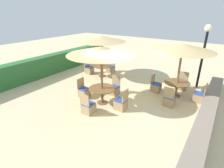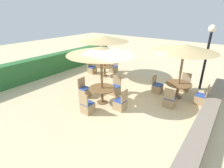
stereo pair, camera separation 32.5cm
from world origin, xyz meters
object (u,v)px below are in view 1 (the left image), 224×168
Objects in this scene: patio_chair_back_right_north at (89,70)px; patio_chair_front_right_east at (182,85)px; parasol_center at (101,51)px; patio_chair_center_east at (114,89)px; parasol_back_right at (101,39)px; patio_chair_back_right_east at (111,68)px; patio_chair_front_right_south at (199,97)px; patio_chair_center_west at (88,107)px; patio_chair_front_right_west at (169,100)px; patio_chair_front_right_north at (156,87)px; patio_chair_center_north at (84,92)px; patio_chair_center_south at (121,104)px; lamp_post at (205,44)px; round_table_front_right at (177,85)px; round_table_center at (102,91)px; round_table_back_right at (102,68)px; parasol_front_right at (183,47)px.

patio_chair_back_right_north is 1.00× the size of patio_chair_front_right_east.
parasol_center is 2.40m from patio_chair_center_east.
parasol_back_right is 3.51m from parasol_center.
patio_chair_back_right_east is 5.91m from patio_chair_front_right_south.
parasol_back_right is 4.87m from patio_chair_center_west.
patio_chair_back_right_north is 4.96m from patio_chair_center_west.
patio_chair_front_right_west is 1.50m from patio_chair_front_right_north.
patio_chair_center_north is at bearing -160.47° from parasol_back_right.
patio_chair_center_west is at bearing 134.76° from patio_chair_front_right_south.
patio_chair_back_right_east is 4.85m from parasol_center.
parasol_back_right is 3.16× the size of patio_chair_back_right_east.
patio_chair_center_east is at bearing -171.14° from patio_chair_front_right_west.
patio_chair_back_right_east is 1.00× the size of patio_chair_center_south.
lamp_post is 1.16× the size of parasol_center.
patio_chair_center_north is at bearing 36.59° from patio_chair_back_right_north.
parasol_back_right reaches higher than patio_chair_front_right_east.
round_table_front_right is 1.01× the size of round_table_center.
parasol_back_right is 4.70m from patio_chair_center_south.
patio_chair_back_right_north is 0.79× the size of round_table_center.
round_table_back_right is at bearing 47.95° from patio_chair_center_south.
patio_chair_front_right_west is 1.00× the size of patio_chair_center_east.
patio_chair_front_right_west is at bearing -105.79° from parasol_back_right.
round_table_front_right is 4.08m from parasol_center.
round_table_back_right is at bearing 36.94° from parasol_center.
patio_chair_front_right_east is 3.69m from patio_chair_center_east.
patio_chair_center_west is (-1.02, -0.05, -2.15)m from parasol_center.
patio_chair_center_north is at bearing 138.88° from patio_chair_center_west.
patio_chair_center_south is (-1.47, 1.61, 0.00)m from patio_chair_front_right_west.
parasol_center is 3.08× the size of patio_chair_center_south.
parasol_front_right is at bearing -31.71° from patio_chair_center_south.
patio_chair_front_right_south is at bearing -92.37° from round_table_back_right.
lamp_post reaches higher than round_table_center.
patio_chair_back_right_north is 4.74m from patio_chair_front_right_north.
patio_chair_front_right_west is (-1.11, -0.02, -0.34)m from round_table_front_right.
lamp_post is 3.57× the size of patio_chair_front_right_north.
parasol_back_right is at bearing 92.42° from patio_chair_back_right_north.
parasol_front_right is 2.38m from patio_chair_front_right_north.
round_table_center is 1.08m from patio_chair_center_west.
parasol_back_right is at bearing 87.18° from parasol_front_right.
patio_chair_front_right_south and patio_chair_front_right_west have the same top height.
patio_chair_front_right_west is (-1.29, -5.79, 0.00)m from patio_chair_back_right_north.
parasol_back_right is at bearing 36.94° from round_table_center.
patio_chair_front_right_north is (-0.02, 2.09, 0.00)m from patio_chair_front_right_south.
parasol_center is at bearing 90.59° from patio_chair_center_north.
round_table_front_right is at bearing 89.63° from patio_chair_front_right_south.
patio_chair_front_right_south and patio_chair_center_north have the same top height.
lamp_post is 3.26m from patio_chair_front_right_north.
patio_chair_back_right_north is 1.00× the size of patio_chair_front_right_north.
patio_chair_front_right_west and patio_chair_center_west have the same top height.
parasol_front_right is 2.38m from patio_chair_front_right_east.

